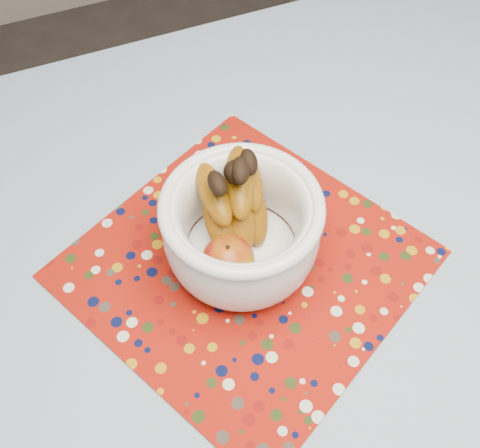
% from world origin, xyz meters
% --- Properties ---
extents(table, '(1.20, 1.20, 0.75)m').
position_xyz_m(table, '(0.00, 0.00, 0.67)').
color(table, brown).
rests_on(table, ground).
extents(tablecloth, '(1.32, 1.32, 0.01)m').
position_xyz_m(tablecloth, '(0.00, 0.00, 0.76)').
color(tablecloth, slate).
rests_on(tablecloth, table).
extents(placemat, '(0.57, 0.57, 0.00)m').
position_xyz_m(placemat, '(-0.08, 0.11, 0.76)').
color(placemat, maroon).
rests_on(placemat, tablecloth).
extents(fruit_bowl, '(0.21, 0.22, 0.18)m').
position_xyz_m(fruit_bowl, '(-0.08, 0.14, 0.84)').
color(fruit_bowl, white).
rests_on(fruit_bowl, placemat).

